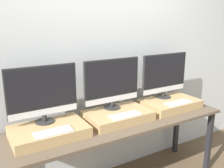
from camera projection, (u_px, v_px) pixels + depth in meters
wall_back at (100, 63)px, 2.65m from camera, size 8.00×0.04×2.60m
workbench at (119, 128)px, 2.48m from camera, size 2.25×0.63×0.78m
wooden_riser_left at (49, 131)px, 2.13m from camera, size 0.63×0.42×0.09m
monitor_left at (43, 93)px, 2.14m from camera, size 0.61×0.17×0.51m
keyboard_left at (54, 132)px, 2.01m from camera, size 0.31×0.13×0.01m
wooden_riser_center at (118, 116)px, 2.48m from camera, size 0.63×0.42×0.09m
monitor_center at (112, 82)px, 2.49m from camera, size 0.61×0.17×0.51m
keyboard_center at (125, 115)px, 2.35m from camera, size 0.31×0.13×0.01m
wooden_riser_right at (170, 104)px, 2.82m from camera, size 0.63×0.42×0.09m
monitor_right at (165, 74)px, 2.84m from camera, size 0.61×0.17×0.51m
keyboard_right at (179, 103)px, 2.70m from camera, size 0.31×0.13×0.01m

